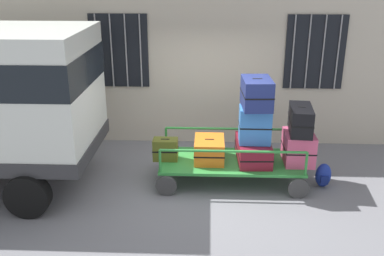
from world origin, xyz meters
TOP-DOWN VIEW (x-y plane):
  - ground_plane at (0.00, 0.00)m, footprint 40.00×40.00m
  - building_wall at (0.00, 2.21)m, footprint 12.00×0.37m
  - luggage_cart at (0.47, 0.23)m, footprint 2.56×1.23m
  - cart_railing at (0.47, 0.23)m, footprint 2.46×1.09m
  - suitcase_left_bottom at (-0.69, 0.22)m, footprint 0.44×0.28m
  - suitcase_midleft_bottom at (0.09, 0.24)m, footprint 0.53×0.70m
  - suitcase_center_bottom at (0.86, 0.27)m, footprint 0.61×0.99m
  - suitcase_center_middle at (0.86, 0.21)m, footprint 0.55×0.45m
  - suitcase_center_top at (0.86, 0.20)m, footprint 0.52×0.74m
  - suitcase_midright_bottom at (1.64, 0.22)m, footprint 0.51×0.68m
  - suitcase_midright_middle at (1.64, 0.25)m, footprint 0.44×0.81m
  - backpack at (2.08, 0.07)m, footprint 0.27×0.22m

SIDE VIEW (x-z plane):
  - ground_plane at x=0.00m, z-range 0.00..0.00m
  - backpack at x=2.08m, z-range 0.00..0.44m
  - luggage_cart at x=0.47m, z-range 0.14..0.55m
  - suitcase_center_bottom at x=0.86m, z-range 0.40..0.77m
  - suitcase_left_bottom at x=-0.69m, z-range 0.40..0.79m
  - suitcase_midleft_bottom at x=0.09m, z-range 0.40..0.80m
  - suitcase_midright_bottom at x=1.64m, z-range 0.40..0.95m
  - cart_railing at x=0.47m, z-range 0.54..0.97m
  - suitcase_center_middle at x=0.86m, z-range 0.77..1.40m
  - suitcase_midright_middle at x=1.64m, z-range 0.95..1.41m
  - suitcase_center_top at x=0.86m, z-range 1.40..1.90m
  - building_wall at x=0.00m, z-range 0.00..5.00m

